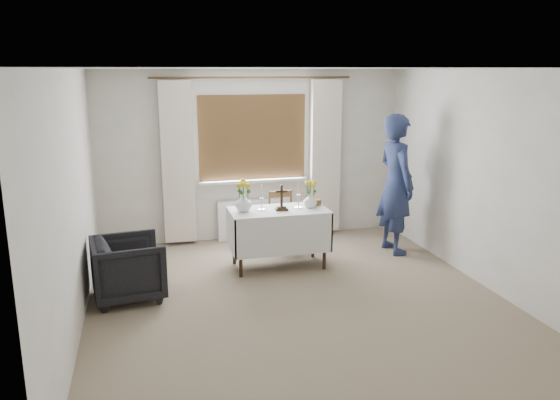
# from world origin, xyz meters

# --- Properties ---
(ground) EXTENTS (5.00, 5.00, 0.00)m
(ground) POSITION_xyz_m (0.00, 0.00, 0.00)
(ground) COLOR gray
(ground) RESTS_ON ground
(altar_table) EXTENTS (1.24, 0.64, 0.76)m
(altar_table) POSITION_xyz_m (0.06, 1.14, 0.38)
(altar_table) COLOR white
(altar_table) RESTS_ON ground
(wooden_chair) EXTENTS (0.40, 0.40, 0.82)m
(wooden_chair) POSITION_xyz_m (0.30, 1.82, 0.41)
(wooden_chair) COLOR brown
(wooden_chair) RESTS_ON ground
(armchair) EXTENTS (0.85, 0.83, 0.69)m
(armchair) POSITION_xyz_m (-1.80, 0.59, 0.35)
(armchair) COLOR black
(armchair) RESTS_ON ground
(person) EXTENTS (0.52, 0.74, 1.92)m
(person) POSITION_xyz_m (1.77, 1.35, 0.96)
(person) COLOR navy
(person) RESTS_ON ground
(radiator) EXTENTS (1.10, 0.10, 0.60)m
(radiator) POSITION_xyz_m (0.00, 2.42, 0.30)
(radiator) COLOR white
(radiator) RESTS_ON ground
(wooden_cross) EXTENTS (0.16, 0.12, 0.33)m
(wooden_cross) POSITION_xyz_m (0.08, 1.10, 0.92)
(wooden_cross) COLOR black
(wooden_cross) RESTS_ON altar_table
(candlestick_left) EXTENTS (0.11, 0.11, 0.32)m
(candlestick_left) POSITION_xyz_m (-0.16, 1.17, 0.92)
(candlestick_left) COLOR silver
(candlestick_left) RESTS_ON altar_table
(candlestick_right) EXTENTS (0.10, 0.10, 0.36)m
(candlestick_right) POSITION_xyz_m (0.32, 1.16, 0.94)
(candlestick_right) COLOR silver
(candlestick_right) RESTS_ON altar_table
(flower_vase_left) EXTENTS (0.22, 0.22, 0.22)m
(flower_vase_left) POSITION_xyz_m (-0.39, 1.17, 0.87)
(flower_vase_left) COLOR silver
(flower_vase_left) RESTS_ON altar_table
(flower_vase_right) EXTENTS (0.20, 0.20, 0.18)m
(flower_vase_right) POSITION_xyz_m (0.48, 1.15, 0.85)
(flower_vase_right) COLOR silver
(flower_vase_right) RESTS_ON altar_table
(wicker_basket) EXTENTS (0.22, 0.22, 0.07)m
(wicker_basket) POSITION_xyz_m (0.57, 1.29, 0.80)
(wicker_basket) COLOR brown
(wicker_basket) RESTS_ON altar_table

